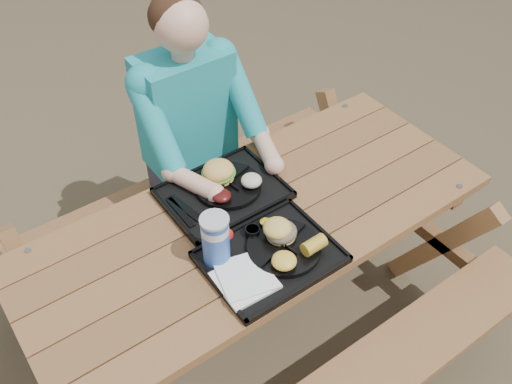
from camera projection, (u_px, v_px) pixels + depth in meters
ground at (256, 329)px, 2.65m from camera, size 60.00×60.00×0.00m
picnic_table at (256, 279)px, 2.39m from camera, size 1.80×1.49×0.75m
tray_near at (270, 258)px, 1.97m from camera, size 0.45×0.35×0.02m
tray_far at (223, 194)px, 2.20m from camera, size 0.45×0.35×0.02m
plate_near at (284, 248)px, 1.98m from camera, size 0.26×0.26×0.02m
plate_far at (228, 186)px, 2.21m from camera, size 0.26×0.26×0.02m
napkin_stack at (245, 280)px, 1.88m from camera, size 0.19×0.19×0.02m
soda_cup at (216, 240)px, 1.89m from camera, size 0.09×0.09×0.19m
condiment_bbq at (252, 232)px, 2.03m from camera, size 0.05×0.05×0.03m
condiment_mustard at (266, 224)px, 2.05m from camera, size 0.05×0.05×0.03m
sandwich at (281, 226)px, 1.97m from camera, size 0.11×0.11×0.11m
mac_cheese at (284, 261)px, 1.90m from camera, size 0.09×0.09×0.04m
corn_cob at (314, 245)px, 1.94m from camera, size 0.09×0.09×0.05m
cutlery_far at (185, 208)px, 2.13m from camera, size 0.06×0.18×0.01m
burger at (218, 167)px, 2.19m from camera, size 0.12×0.12×0.11m
baked_beans at (222, 196)px, 2.13m from camera, size 0.07×0.07×0.03m
potato_salad at (251, 181)px, 2.18m from camera, size 0.08×0.08×0.04m
diner at (193, 154)px, 2.57m from camera, size 0.48×0.84×1.28m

